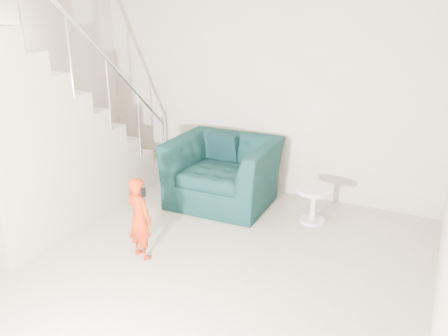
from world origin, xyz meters
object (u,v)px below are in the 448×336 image
Objects in this scene: staircase at (40,151)px; toddler at (140,218)px; armchair at (223,172)px; side_table at (314,199)px.

toddler is at bearing -7.10° from staircase.
side_table is at bearing -3.88° from armchair.
staircase reaches higher than toddler.
toddler is at bearing -96.98° from armchair.
toddler is at bearing -131.73° from side_table.
side_table is 0.13× the size of staircase.
armchair is 0.38× the size of staircase.
side_table is (1.28, -0.06, -0.14)m from armchair.
toddler reaches higher than armchair.
staircase is at bearing 10.46° from toddler.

